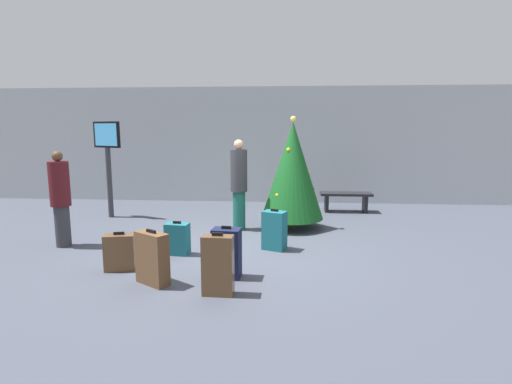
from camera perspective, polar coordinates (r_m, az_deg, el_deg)
name	(u,v)px	position (r m, az deg, el deg)	size (l,w,h in m)	color
ground_plane	(232,251)	(6.82, -3.52, -8.41)	(16.00, 16.00, 0.00)	#424754
back_wall	(254,145)	(11.15, -0.30, 6.73)	(16.00, 0.20, 3.17)	#B7BCC1
holiday_tree	(293,171)	(8.13, 5.26, 3.04)	(1.27, 1.27, 2.30)	#4C3319
flight_info_kiosk	(108,153)	(9.72, -20.49, 5.29)	(0.72, 0.36, 2.20)	#333338
waiting_bench	(346,198)	(10.07, 12.74, -0.82)	(1.26, 0.44, 0.48)	black
traveller_0	(239,183)	(8.01, -2.46, 1.35)	(0.44, 0.44, 1.83)	#19594C
traveller_1	(60,197)	(7.66, -26.23, -0.63)	(0.43, 0.43, 1.67)	#333338
suitcase_0	(227,253)	(5.57, -4.23, -8.74)	(0.40, 0.29, 0.73)	#141938
suitcase_1	(152,258)	(5.51, -14.65, -9.18)	(0.51, 0.43, 0.74)	brown
suitcase_2	(177,239)	(6.69, -11.19, -6.61)	(0.40, 0.27, 0.56)	#19606B
suitcase_3	(274,230)	(6.81, 2.65, -5.52)	(0.45, 0.38, 0.70)	#19606B
suitcase_4	(218,265)	(5.02, -5.49, -10.43)	(0.39, 0.20, 0.80)	brown
suitcase_5	(120,252)	(6.20, -18.91, -8.16)	(0.47, 0.31, 0.57)	brown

